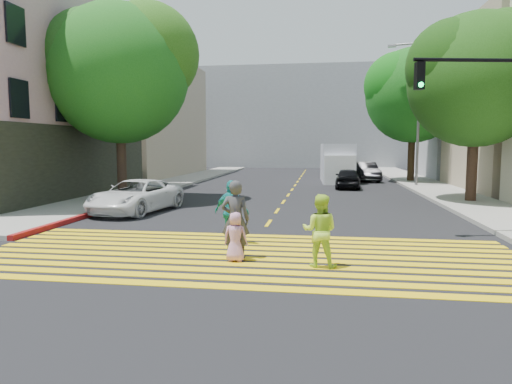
% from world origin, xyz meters
% --- Properties ---
extents(ground, '(120.00, 120.00, 0.00)m').
position_xyz_m(ground, '(0.00, 0.00, 0.00)').
color(ground, black).
extents(sidewalk_left, '(3.00, 40.00, 0.15)m').
position_xyz_m(sidewalk_left, '(-8.50, 22.00, 0.07)').
color(sidewalk_left, gray).
rests_on(sidewalk_left, ground).
extents(sidewalk_right, '(3.00, 60.00, 0.15)m').
position_xyz_m(sidewalk_right, '(8.50, 15.00, 0.07)').
color(sidewalk_right, gray).
rests_on(sidewalk_right, ground).
extents(curb_red, '(0.20, 8.00, 0.16)m').
position_xyz_m(curb_red, '(-6.90, 6.00, 0.08)').
color(curb_red, maroon).
rests_on(curb_red, ground).
extents(crosswalk, '(13.40, 5.30, 0.01)m').
position_xyz_m(crosswalk, '(0.00, 1.28, 0.01)').
color(crosswalk, yellow).
rests_on(crosswalk, ground).
extents(lane_line, '(0.12, 34.40, 0.01)m').
position_xyz_m(lane_line, '(0.00, 22.50, 0.01)').
color(lane_line, yellow).
rests_on(lane_line, ground).
extents(building_left_tan, '(12.00, 16.00, 10.00)m').
position_xyz_m(building_left_tan, '(-16.00, 28.00, 5.00)').
color(building_left_tan, tan).
rests_on(building_left_tan, ground).
extents(building_right_grey, '(10.00, 10.00, 10.00)m').
position_xyz_m(building_right_grey, '(15.00, 30.00, 5.00)').
color(building_right_grey, gray).
rests_on(building_right_grey, ground).
extents(backdrop_block, '(30.00, 8.00, 12.00)m').
position_xyz_m(backdrop_block, '(0.00, 48.00, 6.00)').
color(backdrop_block, gray).
rests_on(backdrop_block, ground).
extents(tree_left, '(8.07, 7.82, 9.52)m').
position_xyz_m(tree_left, '(-7.73, 11.43, 6.42)').
color(tree_left, '#3F2D23').
rests_on(tree_left, ground).
extents(tree_right_near, '(6.78, 6.27, 8.78)m').
position_xyz_m(tree_right_near, '(8.70, 12.68, 5.94)').
color(tree_right_near, black).
rests_on(tree_right_near, ground).
extents(tree_right_far, '(7.77, 7.35, 9.72)m').
position_xyz_m(tree_right_far, '(8.20, 24.63, 6.56)').
color(tree_right_far, black).
rests_on(tree_right_far, ground).
extents(pedestrian_man, '(0.69, 0.46, 1.88)m').
position_xyz_m(pedestrian_man, '(-0.21, 1.05, 0.94)').
color(pedestrian_man, '#3A393C').
rests_on(pedestrian_man, ground).
extents(pedestrian_woman, '(0.87, 0.72, 1.63)m').
position_xyz_m(pedestrian_woman, '(1.80, 0.53, 0.82)').
color(pedestrian_woman, '#C2F03C').
rests_on(pedestrian_woman, ground).
extents(pedestrian_child, '(0.59, 0.41, 1.17)m').
position_xyz_m(pedestrian_child, '(-0.15, 0.72, 0.58)').
color(pedestrian_child, '#C585A8').
rests_on(pedestrian_child, ground).
extents(pedestrian_extra, '(1.10, 0.69, 1.75)m').
position_xyz_m(pedestrian_extra, '(-0.62, 2.65, 0.87)').
color(pedestrian_extra, teal).
rests_on(pedestrian_extra, ground).
extents(white_sedan, '(2.89, 5.01, 1.32)m').
position_xyz_m(white_sedan, '(-5.59, 7.79, 0.66)').
color(white_sedan, white).
rests_on(white_sedan, ground).
extents(dark_car_near, '(1.67, 3.81, 1.28)m').
position_xyz_m(dark_car_near, '(3.39, 19.40, 0.64)').
color(dark_car_near, black).
rests_on(dark_car_near, ground).
extents(silver_car, '(2.28, 4.42, 1.23)m').
position_xyz_m(silver_car, '(3.55, 29.76, 0.61)').
color(silver_car, gray).
rests_on(silver_car, ground).
extents(dark_car_parked, '(2.07, 4.53, 1.44)m').
position_xyz_m(dark_car_parked, '(4.97, 25.36, 0.72)').
color(dark_car_parked, black).
rests_on(dark_car_parked, ground).
extents(white_van, '(2.45, 5.98, 2.78)m').
position_xyz_m(white_van, '(2.87, 24.35, 1.32)').
color(white_van, silver).
rests_on(white_van, ground).
extents(traffic_signal, '(3.69, 0.98, 5.48)m').
position_xyz_m(traffic_signal, '(6.93, 4.67, 3.55)').
color(traffic_signal, black).
rests_on(traffic_signal, ground).
extents(street_lamp, '(2.06, 0.69, 9.22)m').
position_xyz_m(street_lamp, '(7.58, 20.78, 5.29)').
color(street_lamp, '#5B5B5B').
rests_on(street_lamp, ground).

